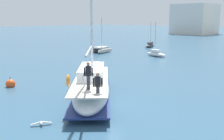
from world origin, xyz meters
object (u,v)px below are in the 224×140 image
at_px(moored_sloop_far, 150,45).
at_px(main_sailboat, 91,86).
at_px(moored_catamaran, 101,49).
at_px(moored_sloop_near, 156,54).
at_px(seagull, 41,123).
at_px(mooring_buoy, 10,84).

bearing_deg(moored_sloop_far, main_sailboat, -59.85).
bearing_deg(moored_catamaran, moored_sloop_near, 14.55).
relative_size(moored_sloop_near, moored_sloop_far, 1.00).
distance_m(main_sailboat, moored_catamaran, 26.64).
height_order(main_sailboat, moored_sloop_far, main_sailboat).
bearing_deg(seagull, mooring_buoy, 163.73).
bearing_deg(mooring_buoy, seagull, -16.27).
relative_size(moored_catamaran, seagull, 5.67).
distance_m(seagull, mooring_buoy, 9.42).
distance_m(moored_sloop_far, moored_catamaran, 12.65).
relative_size(main_sailboat, moored_sloop_near, 2.72).
bearing_deg(mooring_buoy, moored_catamaran, 118.67).
height_order(main_sailboat, moored_sloop_near, main_sailboat).
xyz_separation_m(main_sailboat, moored_catamaran, (-18.91, 18.76, -0.39)).
bearing_deg(main_sailboat, moored_sloop_near, 114.36).
xyz_separation_m(moored_catamaran, seagull, (20.54, -23.67, -0.38)).
bearing_deg(mooring_buoy, moored_sloop_far, 107.83).
bearing_deg(mooring_buoy, moored_sloop_near, 95.31).
distance_m(moored_sloop_near, seagull, 28.40).
height_order(main_sailboat, moored_catamaran, main_sailboat).
xyz_separation_m(moored_sloop_far, seagull, (19.87, -36.30, -0.29)).
bearing_deg(moored_sloop_near, seagull, -66.73).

